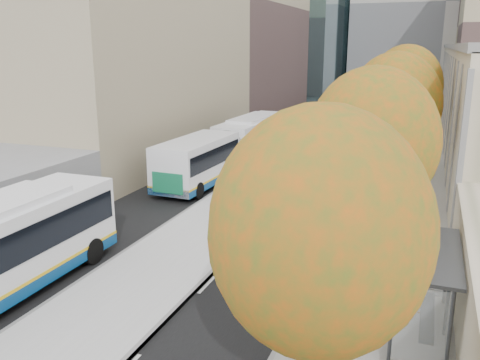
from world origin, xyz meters
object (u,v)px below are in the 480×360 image
at_px(bus_far, 233,145).
at_px(cyclist, 271,275).
at_px(distant_car, 281,132).
at_px(bus_shelter, 432,266).

height_order(bus_far, cyclist, bus_far).
xyz_separation_m(bus_far, distant_car, (0.02, 11.77, -0.91)).
bearing_deg(distant_car, bus_shelter, -57.65).
height_order(bus_shelter, bus_far, bus_far).
bearing_deg(bus_shelter, cyclist, 172.74).
height_order(bus_shelter, distant_car, bus_shelter).
relative_size(bus_shelter, cyclist, 2.12).
relative_size(cyclist, distant_car, 0.51).
relative_size(bus_shelter, distant_car, 1.09).
bearing_deg(bus_shelter, distant_car, 113.77).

